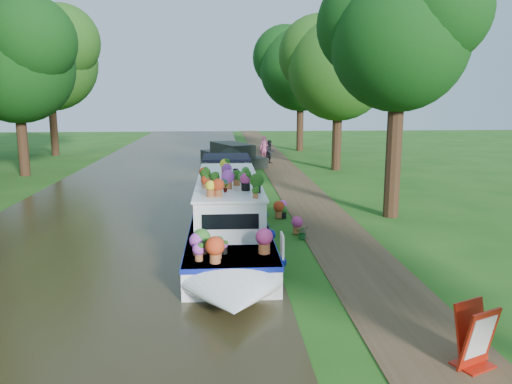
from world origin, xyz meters
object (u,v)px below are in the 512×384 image
object	(u,v)px
pedestrian_dark	(270,152)
plant_boat	(228,211)
pedestrian_pink	(264,148)
second_boat	(232,156)
sandwich_board	(475,339)

from	to	relation	value
pedestrian_dark	plant_boat	bearing A→B (deg)	-129.80
plant_boat	pedestrian_pink	distance (m)	18.97
plant_boat	pedestrian_dark	bearing A→B (deg)	80.14
second_boat	sandwich_board	distance (m)	25.53
plant_boat	second_boat	bearing A→B (deg)	88.34
second_boat	pedestrian_dark	size ratio (longest dim) A/B	4.96
pedestrian_pink	pedestrian_dark	bearing A→B (deg)	-59.78
plant_boat	second_boat	distance (m)	17.21
sandwich_board	pedestrian_pink	size ratio (longest dim) A/B	0.62
second_boat	sandwich_board	xyz separation A→B (m)	(3.38, -25.30, -0.06)
second_boat	pedestrian_pink	bearing A→B (deg)	11.97
second_boat	pedestrian_pink	world-z (taller)	pedestrian_pink
plant_boat	pedestrian_pink	bearing A→B (deg)	81.67
second_boat	sandwich_board	bearing A→B (deg)	-105.37
second_boat	sandwich_board	size ratio (longest dim) A/B	7.25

